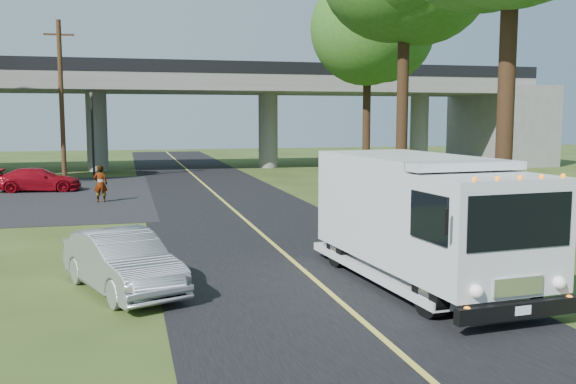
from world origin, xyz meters
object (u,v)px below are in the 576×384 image
object	(u,v)px
pedestrian	(101,184)
silver_sedan	(122,262)
utility_pole	(62,101)
red_sedan	(39,180)
traffic_signal	(92,125)
step_van	(422,216)
tree_right_far	(372,33)

from	to	relation	value
pedestrian	silver_sedan	bearing A→B (deg)	100.34
utility_pole	red_sedan	distance (m)	5.68
traffic_signal	utility_pole	distance (m)	2.86
step_van	traffic_signal	bearing A→B (deg)	102.05
tree_right_far	silver_sedan	xyz separation A→B (m)	(-13.45, -19.84, -7.65)
red_sedan	pedestrian	world-z (taller)	pedestrian
utility_pole	silver_sedan	xyz separation A→B (m)	(3.25, -24.00, -3.94)
traffic_signal	silver_sedan	bearing A→B (deg)	-86.15
tree_right_far	silver_sedan	size ratio (longest dim) A/B	2.77
traffic_signal	step_van	xyz separation A→B (m)	(8.19, -27.06, -1.64)
utility_pole	silver_sedan	bearing A→B (deg)	-82.28
traffic_signal	red_sedan	size ratio (longest dim) A/B	1.28
silver_sedan	pedestrian	bearing A→B (deg)	72.16
traffic_signal	silver_sedan	xyz separation A→B (m)	(1.75, -26.00, -2.55)
silver_sedan	tree_right_far	bearing A→B (deg)	34.28
utility_pole	tree_right_far	distance (m)	17.61
utility_pole	pedestrian	bearing A→B (deg)	-75.79
utility_pole	silver_sedan	world-z (taller)	utility_pole
utility_pole	tree_right_far	size ratio (longest dim) A/B	0.82
traffic_signal	pedestrian	distance (m)	11.26
traffic_signal	tree_right_far	world-z (taller)	tree_right_far
step_van	red_sedan	distance (m)	23.65
red_sedan	pedestrian	distance (m)	5.96
red_sedan	pedestrian	xyz separation A→B (m)	(3.15, -5.05, 0.23)
tree_right_far	silver_sedan	world-z (taller)	tree_right_far
silver_sedan	pedestrian	distance (m)	15.06
silver_sedan	pedestrian	size ratio (longest dim) A/B	2.42
step_van	silver_sedan	bearing A→B (deg)	165.87
utility_pole	red_sedan	size ratio (longest dim) A/B	2.21
red_sedan	silver_sedan	distance (m)	20.49
utility_pole	step_van	distance (m)	27.04
red_sedan	step_van	bearing A→B (deg)	-148.48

